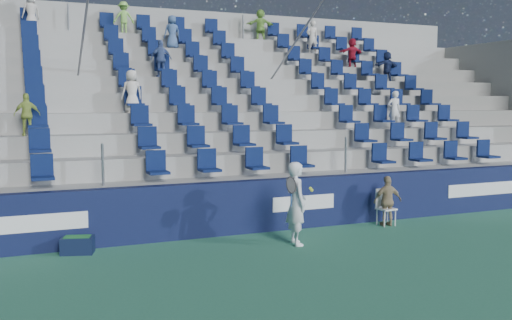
{
  "coord_description": "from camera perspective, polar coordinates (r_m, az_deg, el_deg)",
  "views": [
    {
      "loc": [
        -4.66,
        -8.75,
        2.96
      ],
      "look_at": [
        0.2,
        2.8,
        1.7
      ],
      "focal_mm": 40.0,
      "sensor_mm": 36.0,
      "label": 1
    }
  ],
  "objects": [
    {
      "name": "sponsor_wall",
      "position": [
        13.0,
        -1.4,
        -4.72
      ],
      "size": [
        24.0,
        0.32,
        1.2
      ],
      "color": "#10173E",
      "rests_on": "ground"
    },
    {
      "name": "ground",
      "position": [
        10.35,
        5.09,
        -10.91
      ],
      "size": [
        70.0,
        70.0,
        0.0
      ],
      "primitive_type": "plane",
      "color": "#317254",
      "rests_on": "ground"
    },
    {
      "name": "grandstand",
      "position": [
        17.64,
        -7.49,
        3.01
      ],
      "size": [
        24.0,
        8.17,
        6.63
      ],
      "color": "#999994",
      "rests_on": "ground"
    },
    {
      "name": "line_judge",
      "position": [
        14.1,
        13.03,
        -4.01
      ],
      "size": [
        0.75,
        0.41,
        1.21
      ],
      "primitive_type": "imported",
      "rotation": [
        0.0,
        0.0,
        2.98
      ],
      "color": "tan",
      "rests_on": "ground"
    },
    {
      "name": "tennis_player",
      "position": [
        11.94,
        4.08,
        -4.34
      ],
      "size": [
        0.69,
        0.69,
        1.74
      ],
      "color": "white",
      "rests_on": "ground"
    },
    {
      "name": "ball_bin",
      "position": [
        11.87,
        -17.41,
        -8.03
      ],
      "size": [
        0.7,
        0.56,
        0.34
      ],
      "color": "#0D1733",
      "rests_on": "ground"
    },
    {
      "name": "line_judge_chair",
      "position": [
        14.23,
        12.68,
        -4.34
      ],
      "size": [
        0.42,
        0.43,
        0.88
      ],
      "color": "white",
      "rests_on": "ground"
    }
  ]
}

